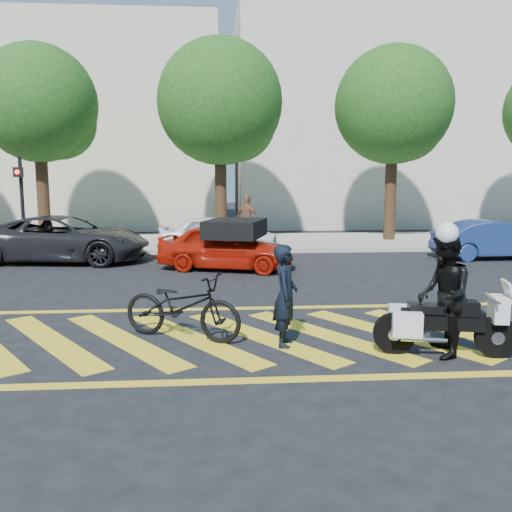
{
  "coord_description": "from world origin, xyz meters",
  "views": [
    {
      "loc": [
        -0.21,
        -8.45,
        2.58
      ],
      "look_at": [
        0.56,
        1.83,
        1.05
      ],
      "focal_mm": 38.0,
      "sensor_mm": 36.0,
      "label": 1
    }
  ],
  "objects": [
    {
      "name": "ground",
      "position": [
        0.0,
        0.0,
        0.0
      ],
      "size": [
        90.0,
        90.0,
        0.0
      ],
      "primitive_type": "plane",
      "color": "black",
      "rests_on": "ground"
    },
    {
      "name": "sidewalk",
      "position": [
        0.0,
        12.0,
        0.07
      ],
      "size": [
        60.0,
        5.0,
        0.15
      ],
      "primitive_type": "cube",
      "color": "#9E998E",
      "rests_on": "ground"
    },
    {
      "name": "crosswalk",
      "position": [
        -0.04,
        0.0,
        0.0
      ],
      "size": [
        12.33,
        4.0,
        0.01
      ],
      "color": "gold",
      "rests_on": "ground"
    },
    {
      "name": "building_left",
      "position": [
        -8.0,
        21.0,
        5.0
      ],
      "size": [
        16.0,
        8.0,
        10.0
      ],
      "primitive_type": "cube",
      "color": "beige",
      "rests_on": "ground"
    },
    {
      "name": "building_right",
      "position": [
        9.0,
        21.0,
        5.5
      ],
      "size": [
        16.0,
        8.0,
        11.0
      ],
      "primitive_type": "cube",
      "color": "beige",
      "rests_on": "ground"
    },
    {
      "name": "tree_left",
      "position": [
        -6.37,
        12.06,
        4.99
      ],
      "size": [
        4.2,
        4.2,
        7.26
      ],
      "color": "black",
      "rests_on": "ground"
    },
    {
      "name": "tree_center",
      "position": [
        0.13,
        12.06,
        5.1
      ],
      "size": [
        4.6,
        4.6,
        7.56
      ],
      "color": "black",
      "rests_on": "ground"
    },
    {
      "name": "tree_right",
      "position": [
        6.63,
        12.06,
        5.05
      ],
      "size": [
        4.4,
        4.4,
        7.41
      ],
      "color": "black",
      "rests_on": "ground"
    },
    {
      "name": "signal_pole",
      "position": [
        -6.5,
        9.74,
        1.92
      ],
      "size": [
        0.28,
        0.43,
        3.2
      ],
      "color": "black",
      "rests_on": "ground"
    },
    {
      "name": "officer_bike",
      "position": [
        0.83,
        -0.48,
        0.78
      ],
      "size": [
        0.49,
        0.64,
        1.56
      ],
      "primitive_type": "imported",
      "rotation": [
        0.0,
        0.0,
        1.35
      ],
      "color": "black",
      "rests_on": "ground"
    },
    {
      "name": "bicycle",
      "position": [
        -0.76,
        -0.01,
        0.53
      ],
      "size": [
        2.14,
        1.51,
        1.07
      ],
      "primitive_type": "imported",
      "rotation": [
        0.0,
        0.0,
        1.13
      ],
      "color": "black",
      "rests_on": "ground"
    },
    {
      "name": "police_motorcycle",
      "position": [
        3.04,
        -1.12,
        0.49
      ],
      "size": [
        2.02,
        0.83,
        0.9
      ],
      "rotation": [
        0.0,
        0.0,
        -0.2
      ],
      "color": "black",
      "rests_on": "ground"
    },
    {
      "name": "officer_moto",
      "position": [
        3.02,
        -1.12,
        0.89
      ],
      "size": [
        0.84,
        0.99,
        1.79
      ],
      "primitive_type": "imported",
      "rotation": [
        0.0,
        0.0,
        -1.78
      ],
      "color": "black",
      "rests_on": "ground"
    },
    {
      "name": "red_convertible",
      "position": [
        0.07,
        6.41,
        0.64
      ],
      "size": [
        4.02,
        2.53,
        1.27
      ],
      "primitive_type": "imported",
      "rotation": [
        0.0,
        0.0,
        1.28
      ],
      "color": "#A81607",
      "rests_on": "ground"
    },
    {
      "name": "parked_mid_left",
      "position": [
        -4.77,
        8.16,
        0.7
      ],
      "size": [
        5.29,
        2.92,
        1.4
      ],
      "primitive_type": "imported",
      "rotation": [
        0.0,
        0.0,
        1.45
      ],
      "color": "black",
      "rests_on": "ground"
    },
    {
      "name": "parked_mid_right",
      "position": [
        -0.1,
        9.2,
        0.67
      ],
      "size": [
        3.97,
        1.74,
        1.33
      ],
      "primitive_type": "imported",
      "rotation": [
        0.0,
        0.0,
        1.53
      ],
      "color": "white",
      "rests_on": "ground"
    },
    {
      "name": "parked_right",
      "position": [
        8.46,
        7.8,
        0.6
      ],
      "size": [
        3.7,
        1.41,
        1.21
      ],
      "primitive_type": "imported",
      "rotation": [
        0.0,
        0.0,
        1.61
      ],
      "color": "navy",
      "rests_on": "ground"
    },
    {
      "name": "pedestrian_right",
      "position": [
        0.95,
        11.3,
        1.03
      ],
      "size": [
        1.06,
        0.98,
        1.75
      ],
      "primitive_type": "imported",
      "rotation": [
        0.0,
        0.0,
        2.46
      ],
      "color": "brown",
      "rests_on": "sidewalk"
    }
  ]
}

